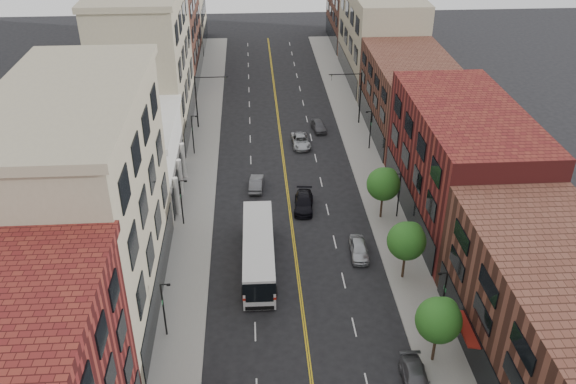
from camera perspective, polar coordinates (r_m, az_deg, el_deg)
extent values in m
cube|color=gray|center=(72.43, -8.23, 1.81)|extent=(4.00, 110.00, 0.15)
cube|color=gray|center=(73.45, 7.51, 2.29)|extent=(4.00, 110.00, 0.15)
cube|color=gray|center=(50.40, -18.42, -1.51)|extent=(10.00, 22.00, 18.00)
cube|color=silver|center=(68.10, -14.55, 2.89)|extent=(10.00, 14.00, 8.00)
cube|color=gray|center=(81.69, -13.13, 11.52)|extent=(10.00, 20.00, 18.00)
cube|color=#582F23|center=(101.06, -11.48, 14.38)|extent=(10.00, 20.00, 15.00)
cube|color=#582F23|center=(45.84, 24.94, -12.88)|extent=(10.00, 26.00, 10.00)
cube|color=#581717|center=(63.16, 15.90, 2.48)|extent=(10.00, 22.00, 12.00)
cube|color=#582F23|center=(81.82, 11.36, 8.76)|extent=(10.00, 20.00, 10.00)
cube|color=gray|center=(100.55, 8.60, 14.26)|extent=(10.00, 22.00, 14.00)
cube|color=#582F23|center=(119.90, 6.63, 16.25)|extent=(10.00, 18.00, 11.00)
cylinder|color=black|center=(48.06, 13.52, -13.92)|extent=(0.22, 0.22, 2.50)
sphere|color=#175117|center=(46.29, 13.91, -11.57)|extent=(3.40, 3.40, 3.40)
sphere|color=#175117|center=(46.39, 14.45, -10.71)|extent=(2.04, 2.04, 2.04)
cylinder|color=black|center=(55.32, 10.76, -6.77)|extent=(0.22, 0.22, 2.50)
sphere|color=#175117|center=(53.79, 11.03, -4.52)|extent=(3.40, 3.40, 3.40)
sphere|color=#175117|center=(53.95, 11.50, -3.81)|extent=(2.04, 2.04, 2.04)
cylinder|color=black|center=(63.33, 8.73, -1.34)|extent=(0.22, 0.22, 2.50)
sphere|color=#175117|center=(62.00, 8.92, 0.74)|extent=(3.40, 3.40, 3.40)
sphere|color=#175117|center=(62.20, 9.33, 1.34)|extent=(2.04, 2.04, 2.04)
cylinder|color=black|center=(48.87, -11.55, -10.77)|extent=(0.14, 0.14, 5.00)
cylinder|color=black|center=(47.24, -11.44, -8.47)|extent=(0.70, 0.10, 0.10)
cube|color=black|center=(47.23, -11.13, -8.52)|extent=(0.28, 0.14, 0.14)
cube|color=#19592D|center=(48.29, -11.66, -9.96)|extent=(0.04, 0.55, 0.35)
cylinder|color=black|center=(61.75, -9.93, -0.99)|extent=(0.14, 0.14, 5.00)
cylinder|color=black|center=(60.47, -9.81, 1.04)|extent=(0.70, 0.10, 0.10)
cube|color=black|center=(60.47, -9.57, 1.01)|extent=(0.28, 0.14, 0.14)
cube|color=#19592D|center=(61.30, -10.00, -0.27)|extent=(0.04, 0.55, 0.35)
cylinder|color=black|center=(75.83, -8.90, 5.29)|extent=(0.14, 0.14, 5.00)
cylinder|color=black|center=(74.79, -8.78, 7.04)|extent=(0.70, 0.10, 0.10)
cube|color=black|center=(74.79, -8.59, 7.01)|extent=(0.28, 0.14, 0.14)
cube|color=#19592D|center=(75.46, -8.95, 5.91)|extent=(0.04, 0.55, 0.35)
cylinder|color=black|center=(50.52, 14.34, -9.58)|extent=(0.14, 0.14, 5.00)
cylinder|color=black|center=(48.89, 14.32, -7.36)|extent=(0.70, 0.10, 0.10)
cube|color=black|center=(48.85, 14.03, -7.43)|extent=(0.28, 0.14, 0.14)
cube|color=#19592D|center=(49.96, 14.47, -8.79)|extent=(0.04, 0.55, 0.35)
cylinder|color=black|center=(63.07, 10.33, -0.32)|extent=(0.14, 0.14, 5.00)
cylinder|color=black|center=(61.77, 10.22, 1.67)|extent=(0.70, 0.10, 0.10)
cube|color=black|center=(61.74, 9.99, 1.62)|extent=(0.28, 0.14, 0.14)
cube|color=#19592D|center=(62.62, 10.40, 0.39)|extent=(0.04, 0.55, 0.35)
cylinder|color=black|center=(76.91, 7.71, 5.76)|extent=(0.14, 0.14, 5.00)
cylinder|color=black|center=(75.85, 7.58, 7.47)|extent=(0.70, 0.10, 0.10)
cube|color=black|center=(75.82, 7.39, 7.43)|extent=(0.28, 0.14, 0.14)
cube|color=#19592D|center=(76.54, 7.76, 6.37)|extent=(0.04, 0.55, 0.35)
cylinder|color=black|center=(82.72, -8.57, 8.32)|extent=(0.18, 0.18, 7.20)
cylinder|color=black|center=(81.36, -7.19, 10.61)|extent=(4.40, 0.12, 0.12)
imported|color=black|center=(81.40, -5.88, 10.40)|extent=(0.15, 0.18, 0.90)
cylinder|color=black|center=(83.71, 6.77, 8.72)|extent=(0.18, 0.18, 7.20)
cylinder|color=black|center=(82.16, 5.38, 10.91)|extent=(4.40, 0.12, 0.12)
imported|color=black|center=(82.04, 4.10, 10.64)|extent=(0.15, 0.18, 0.90)
cube|color=silver|center=(55.60, -2.78, -5.56)|extent=(2.85, 12.59, 3.04)
cube|color=black|center=(55.17, -2.80, -4.94)|extent=(2.89, 12.63, 1.10)
cube|color=#A4170B|center=(55.78, -2.77, -5.82)|extent=(2.89, 12.63, 0.23)
cube|color=black|center=(50.46, -2.70, -9.51)|extent=(2.30, 0.08, 1.68)
cylinder|color=black|center=(53.06, -4.20, -9.32)|extent=(0.30, 1.01, 1.01)
cylinder|color=black|center=(53.04, -1.18, -9.24)|extent=(0.30, 1.01, 1.01)
cylinder|color=black|center=(59.75, -4.13, -4.19)|extent=(0.30, 1.01, 1.01)
cylinder|color=black|center=(59.74, -1.47, -4.12)|extent=(0.30, 1.01, 1.01)
imported|color=#515156|center=(46.53, 11.86, -16.80)|extent=(1.97, 4.59, 1.32)
imported|color=#A7AAAF|center=(57.93, 6.67, -5.32)|extent=(1.86, 4.27, 1.43)
imported|color=#55565A|center=(68.34, -2.99, 0.83)|extent=(1.76, 4.21, 1.35)
imported|color=black|center=(64.59, 1.48, -1.00)|extent=(2.51, 5.07, 1.42)
imported|color=#A3A6AA|center=(78.01, 1.20, 4.80)|extent=(2.45, 4.90, 1.33)
imported|color=#4E4E53|center=(82.36, 2.87, 6.21)|extent=(2.06, 4.11, 1.34)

